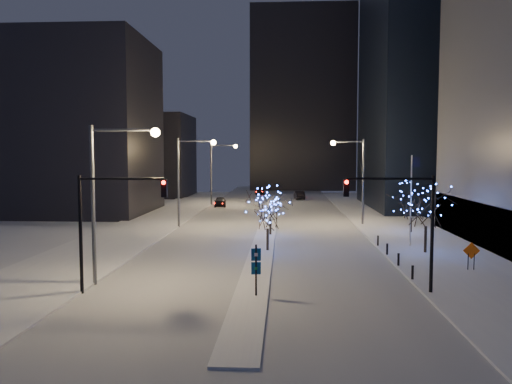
# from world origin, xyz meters

# --- Properties ---
(ground) EXTENTS (160.00, 160.00, 0.00)m
(ground) POSITION_xyz_m (0.00, 0.00, 0.00)
(ground) COLOR white
(ground) RESTS_ON ground
(road) EXTENTS (20.00, 130.00, 0.02)m
(road) POSITION_xyz_m (0.00, 35.00, 0.01)
(road) COLOR #ABAFBA
(road) RESTS_ON ground
(median) EXTENTS (2.00, 80.00, 0.15)m
(median) POSITION_xyz_m (0.00, 30.00, 0.07)
(median) COLOR silver
(median) RESTS_ON ground
(east_sidewalk) EXTENTS (10.00, 90.00, 0.15)m
(east_sidewalk) POSITION_xyz_m (15.00, 20.00, 0.07)
(east_sidewalk) COLOR silver
(east_sidewalk) RESTS_ON ground
(west_sidewalk) EXTENTS (8.00, 90.00, 0.15)m
(west_sidewalk) POSITION_xyz_m (-14.00, 20.00, 0.07)
(west_sidewalk) COLOR silver
(west_sidewalk) RESTS_ON ground
(filler_west_near) EXTENTS (22.00, 18.00, 24.00)m
(filler_west_near) POSITION_xyz_m (-28.00, 40.00, 12.00)
(filler_west_near) COLOR black
(filler_west_near) RESTS_ON ground
(filler_west_far) EXTENTS (18.00, 16.00, 16.00)m
(filler_west_far) POSITION_xyz_m (-26.00, 70.00, 8.00)
(filler_west_far) COLOR black
(filler_west_far) RESTS_ON ground
(horizon_block) EXTENTS (24.00, 14.00, 42.00)m
(horizon_block) POSITION_xyz_m (6.00, 92.00, 21.00)
(horizon_block) COLOR black
(horizon_block) RESTS_ON ground
(street_lamp_w_near) EXTENTS (4.40, 0.56, 10.00)m
(street_lamp_w_near) POSITION_xyz_m (-8.94, 2.00, 6.50)
(street_lamp_w_near) COLOR #595E66
(street_lamp_w_near) RESTS_ON ground
(street_lamp_w_mid) EXTENTS (4.40, 0.56, 10.00)m
(street_lamp_w_mid) POSITION_xyz_m (-8.94, 27.00, 6.50)
(street_lamp_w_mid) COLOR #595E66
(street_lamp_w_mid) RESTS_ON ground
(street_lamp_w_far) EXTENTS (4.40, 0.56, 10.00)m
(street_lamp_w_far) POSITION_xyz_m (-8.94, 52.00, 6.50)
(street_lamp_w_far) COLOR #595E66
(street_lamp_w_far) RESTS_ON ground
(street_lamp_east) EXTENTS (3.90, 0.56, 10.00)m
(street_lamp_east) POSITION_xyz_m (10.08, 30.00, 6.45)
(street_lamp_east) COLOR #595E66
(street_lamp_east) RESTS_ON ground
(traffic_signal_west) EXTENTS (5.26, 0.43, 7.00)m
(traffic_signal_west) POSITION_xyz_m (-8.44, -0.00, 4.76)
(traffic_signal_west) COLOR black
(traffic_signal_west) RESTS_ON ground
(traffic_signal_east) EXTENTS (5.26, 0.43, 7.00)m
(traffic_signal_east) POSITION_xyz_m (8.94, 1.00, 4.76)
(traffic_signal_east) COLOR black
(traffic_signal_east) RESTS_ON ground
(flagpoles) EXTENTS (1.35, 2.60, 8.00)m
(flagpoles) POSITION_xyz_m (13.37, 17.25, 4.80)
(flagpoles) COLOR silver
(flagpoles) RESTS_ON east_sidewalk
(bollards) EXTENTS (0.16, 12.16, 0.90)m
(bollards) POSITION_xyz_m (10.20, 10.00, 0.60)
(bollards) COLOR black
(bollards) RESTS_ON east_sidewalk
(car_near) EXTENTS (2.34, 4.71, 1.54)m
(car_near) POSITION_xyz_m (-8.26, 49.74, 0.77)
(car_near) COLOR black
(car_near) RESTS_ON ground
(car_mid) EXTENTS (2.09, 4.68, 1.49)m
(car_mid) POSITION_xyz_m (4.64, 63.79, 0.75)
(car_mid) COLOR black
(car_mid) RESTS_ON ground
(car_far) EXTENTS (2.36, 4.85, 1.36)m
(car_far) POSITION_xyz_m (-3.21, 74.44, 0.68)
(car_far) COLOR black
(car_far) RESTS_ON ground
(holiday_tree_median_near) EXTENTS (5.31, 5.31, 5.34)m
(holiday_tree_median_near) POSITION_xyz_m (0.50, 13.38, 3.57)
(holiday_tree_median_near) COLOR black
(holiday_tree_median_near) RESTS_ON median
(holiday_tree_median_far) EXTENTS (4.01, 4.01, 4.09)m
(holiday_tree_median_far) POSITION_xyz_m (0.50, 21.65, 2.83)
(holiday_tree_median_far) COLOR black
(holiday_tree_median_far) RESTS_ON median
(holiday_tree_plaza_near) EXTENTS (5.48, 5.48, 5.76)m
(holiday_tree_plaza_near) POSITION_xyz_m (13.53, 13.14, 3.95)
(holiday_tree_plaza_near) COLOR black
(holiday_tree_plaza_near) RESTS_ON east_sidewalk
(holiday_tree_plaza_far) EXTENTS (5.63, 5.63, 5.01)m
(holiday_tree_plaza_far) POSITION_xyz_m (15.07, 24.05, 3.23)
(holiday_tree_plaza_far) COLOR black
(holiday_tree_plaza_far) RESTS_ON east_sidewalk
(wayfinding_sign) EXTENTS (0.55, 0.13, 3.09)m
(wayfinding_sign) POSITION_xyz_m (0.31, -0.28, 1.90)
(wayfinding_sign) COLOR black
(wayfinding_sign) RESTS_ON ground
(construction_sign) EXTENTS (1.17, 0.06, 1.93)m
(construction_sign) POSITION_xyz_m (14.98, 6.98, 1.31)
(construction_sign) COLOR black
(construction_sign) RESTS_ON east_sidewalk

